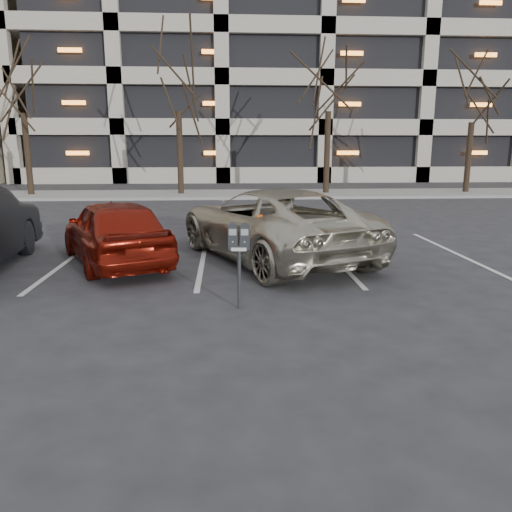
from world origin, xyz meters
TOP-DOWN VIEW (x-y plane):
  - ground at (0.00, 0.00)m, footprint 140.00×140.00m
  - sidewalk at (0.00, 16.00)m, footprint 80.00×4.00m
  - stall_lines at (-1.40, 2.30)m, footprint 16.90×5.20m
  - parking_garage at (12.00, 33.84)m, footprint 52.00×20.00m
  - tree_a at (-10.00, 16.00)m, footprint 3.71×3.71m
  - tree_b at (-3.00, 16.00)m, footprint 3.83×3.83m
  - tree_c at (4.00, 16.00)m, footprint 3.84×3.84m
  - tree_d at (11.00, 16.00)m, footprint 3.37×3.37m
  - parking_meter at (-0.72, -1.10)m, footprint 0.33×0.16m
  - suv_silver at (0.06, 2.23)m, footprint 4.40×5.91m
  - car_red at (-3.13, 1.92)m, footprint 3.08×4.25m

SIDE VIEW (x-z plane):
  - ground at x=0.00m, z-range 0.00..0.00m
  - stall_lines at x=-1.40m, z-range 0.00..0.01m
  - sidewalk at x=0.00m, z-range 0.00..0.12m
  - car_red at x=-3.13m, z-range 0.00..1.35m
  - suv_silver at x=0.06m, z-range 0.00..1.49m
  - parking_meter at x=-0.72m, z-range 0.33..1.58m
  - tree_d at x=11.00m, z-range 1.70..9.36m
  - tree_a at x=-10.00m, z-range 1.88..10.31m
  - tree_b at x=-3.00m, z-range 1.94..10.64m
  - tree_c at x=4.00m, z-range 1.94..10.67m
  - parking_garage at x=12.00m, z-range -0.24..18.76m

